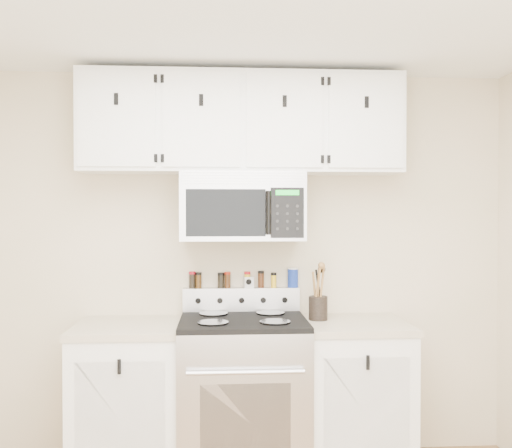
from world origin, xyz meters
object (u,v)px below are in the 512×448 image
(range, at_px, (243,394))
(utensil_crock, at_px, (318,306))
(microwave, at_px, (242,207))
(salt_canister, at_px, (293,277))

(range, bearing_deg, utensil_crock, 10.22)
(microwave, height_order, salt_canister, microwave)
(utensil_crock, distance_m, salt_canister, 0.29)
(range, relative_size, salt_canister, 8.53)
(range, relative_size, microwave, 1.45)
(microwave, xyz_separation_m, utensil_crock, (0.47, -0.04, -0.62))
(range, distance_m, utensil_crock, 0.71)
(range, bearing_deg, salt_canister, 39.70)
(utensil_crock, height_order, salt_canister, utensil_crock)
(utensil_crock, bearing_deg, range, -169.78)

